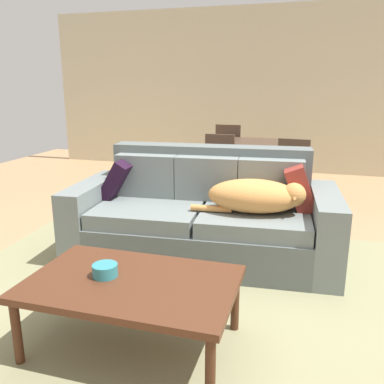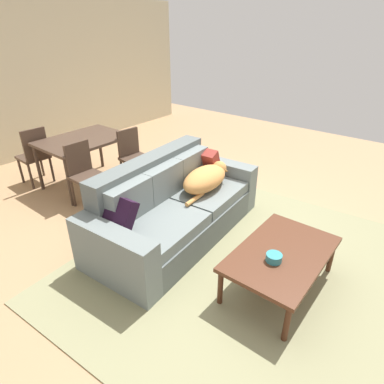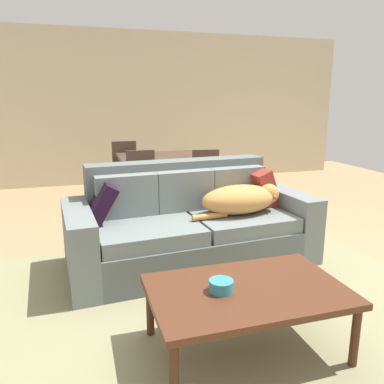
{
  "view_description": "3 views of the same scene",
  "coord_description": "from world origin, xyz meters",
  "px_view_note": "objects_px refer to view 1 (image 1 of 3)",
  "views": [
    {
      "loc": [
        0.63,
        -3.12,
        1.47
      ],
      "look_at": [
        -0.28,
        0.03,
        0.6
      ],
      "focal_mm": 38.09,
      "sensor_mm": 36.0,
      "label": 1
    },
    {
      "loc": [
        -2.66,
        -2.1,
        2.31
      ],
      "look_at": [
        -0.04,
        -0.01,
        0.54
      ],
      "focal_mm": 30.68,
      "sensor_mm": 36.0,
      "label": 2
    },
    {
      "loc": [
        -1.17,
        -3.11,
        1.5
      ],
      "look_at": [
        -0.22,
        0.04,
        0.7
      ],
      "focal_mm": 35.55,
      "sensor_mm": 36.0,
      "label": 3
    }
  ],
  "objects_px": {
    "dining_table": "(257,148)",
    "dining_chair_near_right": "(291,173)",
    "couch": "(204,217)",
    "bowl_on_coffee_table": "(105,270)",
    "dog_on_left_cushion": "(257,196)",
    "dining_chair_far_left": "(229,152)",
    "dining_chair_near_left": "(217,168)",
    "throw_pillow_by_left_arm": "(119,179)",
    "coffee_table": "(132,287)",
    "throw_pillow_by_right_arm": "(300,187)"
  },
  "relations": [
    {
      "from": "dining_table",
      "to": "dining_chair_near_right",
      "type": "xyz_separation_m",
      "value": [
        0.47,
        -0.56,
        -0.19
      ]
    },
    {
      "from": "couch",
      "to": "bowl_on_coffee_table",
      "type": "height_order",
      "value": "couch"
    },
    {
      "from": "dog_on_left_cushion",
      "to": "dining_chair_far_left",
      "type": "xyz_separation_m",
      "value": [
        -0.75,
        2.7,
        -0.11
      ]
    },
    {
      "from": "dining_chair_near_left",
      "to": "dining_chair_near_right",
      "type": "xyz_separation_m",
      "value": [
        0.86,
        -0.02,
        -0.01
      ]
    },
    {
      "from": "dog_on_left_cushion",
      "to": "throw_pillow_by_left_arm",
      "type": "height_order",
      "value": "throw_pillow_by_left_arm"
    },
    {
      "from": "coffee_table",
      "to": "bowl_on_coffee_table",
      "type": "relative_size",
      "value": 8.11
    },
    {
      "from": "dining_table",
      "to": "throw_pillow_by_right_arm",
      "type": "bearing_deg",
      "value": -71.83
    },
    {
      "from": "couch",
      "to": "throw_pillow_by_right_arm",
      "type": "height_order",
      "value": "couch"
    },
    {
      "from": "throw_pillow_by_left_arm",
      "to": "bowl_on_coffee_table",
      "type": "relative_size",
      "value": 2.55
    },
    {
      "from": "dog_on_left_cushion",
      "to": "coffee_table",
      "type": "xyz_separation_m",
      "value": [
        -0.52,
        -1.26,
        -0.23
      ]
    },
    {
      "from": "dining_chair_near_right",
      "to": "dog_on_left_cushion",
      "type": "bearing_deg",
      "value": -90.1
    },
    {
      "from": "dining_chair_near_left",
      "to": "dining_chair_far_left",
      "type": "distance_m",
      "value": 1.16
    },
    {
      "from": "throw_pillow_by_left_arm",
      "to": "dining_chair_near_right",
      "type": "relative_size",
      "value": 0.42
    },
    {
      "from": "couch",
      "to": "dining_chair_near_right",
      "type": "xyz_separation_m",
      "value": [
        0.66,
        1.38,
        0.14
      ]
    },
    {
      "from": "dog_on_left_cushion",
      "to": "dining_chair_near_right",
      "type": "distance_m",
      "value": 1.54
    },
    {
      "from": "couch",
      "to": "bowl_on_coffee_table",
      "type": "bearing_deg",
      "value": -103.07
    },
    {
      "from": "coffee_table",
      "to": "dining_chair_far_left",
      "type": "bearing_deg",
      "value": 93.38
    },
    {
      "from": "bowl_on_coffee_table",
      "to": "dining_chair_near_left",
      "type": "distance_m",
      "value": 2.79
    },
    {
      "from": "couch",
      "to": "coffee_table",
      "type": "relative_size",
      "value": 1.98
    },
    {
      "from": "bowl_on_coffee_table",
      "to": "dining_chair_near_right",
      "type": "bearing_deg",
      "value": 72.53
    },
    {
      "from": "dog_on_left_cushion",
      "to": "dining_chair_near_left",
      "type": "height_order",
      "value": "dining_chair_near_left"
    },
    {
      "from": "throw_pillow_by_right_arm",
      "to": "dining_chair_far_left",
      "type": "relative_size",
      "value": 0.41
    },
    {
      "from": "dining_chair_near_right",
      "to": "dining_chair_near_left",
      "type": "bearing_deg",
      "value": -174.08
    },
    {
      "from": "bowl_on_coffee_table",
      "to": "dining_chair_near_right",
      "type": "relative_size",
      "value": 0.17
    },
    {
      "from": "dining_table",
      "to": "dining_chair_near_right",
      "type": "bearing_deg",
      "value": -50.14
    },
    {
      "from": "couch",
      "to": "dining_chair_far_left",
      "type": "xyz_separation_m",
      "value": [
        -0.29,
        2.56,
        0.15
      ]
    },
    {
      "from": "bowl_on_coffee_table",
      "to": "dog_on_left_cushion",
      "type": "bearing_deg",
      "value": 61.46
    },
    {
      "from": "throw_pillow_by_left_arm",
      "to": "throw_pillow_by_right_arm",
      "type": "height_order",
      "value": "throw_pillow_by_right_arm"
    },
    {
      "from": "dog_on_left_cushion",
      "to": "dining_table",
      "type": "bearing_deg",
      "value": 93.34
    },
    {
      "from": "bowl_on_coffee_table",
      "to": "dining_chair_near_right",
      "type": "height_order",
      "value": "dining_chair_near_right"
    },
    {
      "from": "coffee_table",
      "to": "bowl_on_coffee_table",
      "type": "bearing_deg",
      "value": 177.74
    },
    {
      "from": "dining_chair_near_left",
      "to": "couch",
      "type": "bearing_deg",
      "value": -80.25
    },
    {
      "from": "coffee_table",
      "to": "dining_chair_far_left",
      "type": "relative_size",
      "value": 1.28
    },
    {
      "from": "dining_chair_far_left",
      "to": "couch",
      "type": "bearing_deg",
      "value": 98.67
    },
    {
      "from": "bowl_on_coffee_table",
      "to": "dining_chair_far_left",
      "type": "height_order",
      "value": "dining_chair_far_left"
    },
    {
      "from": "dining_chair_far_left",
      "to": "coffee_table",
      "type": "bearing_deg",
      "value": 95.68
    },
    {
      "from": "couch",
      "to": "throw_pillow_by_left_arm",
      "type": "height_order",
      "value": "couch"
    },
    {
      "from": "coffee_table",
      "to": "bowl_on_coffee_table",
      "type": "height_order",
      "value": "bowl_on_coffee_table"
    },
    {
      "from": "throw_pillow_by_right_arm",
      "to": "dining_table",
      "type": "xyz_separation_m",
      "value": [
        -0.6,
        1.83,
        0.03
      ]
    },
    {
      "from": "dining_chair_near_left",
      "to": "dining_chair_far_left",
      "type": "xyz_separation_m",
      "value": [
        -0.08,
        1.16,
        0.0
      ]
    },
    {
      "from": "bowl_on_coffee_table",
      "to": "dining_chair_near_left",
      "type": "bearing_deg",
      "value": 89.73
    },
    {
      "from": "coffee_table",
      "to": "dining_chair_near_left",
      "type": "height_order",
      "value": "dining_chair_near_left"
    },
    {
      "from": "couch",
      "to": "throw_pillow_by_right_arm",
      "type": "relative_size",
      "value": 6.11
    },
    {
      "from": "throw_pillow_by_left_arm",
      "to": "dining_chair_near_left",
      "type": "relative_size",
      "value": 0.41
    },
    {
      "from": "dining_chair_near_left",
      "to": "dining_chair_near_right",
      "type": "bearing_deg",
      "value": 0.33
    },
    {
      "from": "throw_pillow_by_right_arm",
      "to": "dining_chair_near_right",
      "type": "xyz_separation_m",
      "value": [
        -0.13,
        1.27,
        -0.16
      ]
    },
    {
      "from": "coffee_table",
      "to": "dining_chair_near_right",
      "type": "height_order",
      "value": "dining_chair_near_right"
    },
    {
      "from": "couch",
      "to": "bowl_on_coffee_table",
      "type": "xyz_separation_m",
      "value": [
        -0.22,
        -1.39,
        0.11
      ]
    },
    {
      "from": "dining_table",
      "to": "dining_chair_near_left",
      "type": "relative_size",
      "value": 1.39
    },
    {
      "from": "dining_chair_far_left",
      "to": "dining_chair_near_right",
      "type": "bearing_deg",
      "value": 130.91
    }
  ]
}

